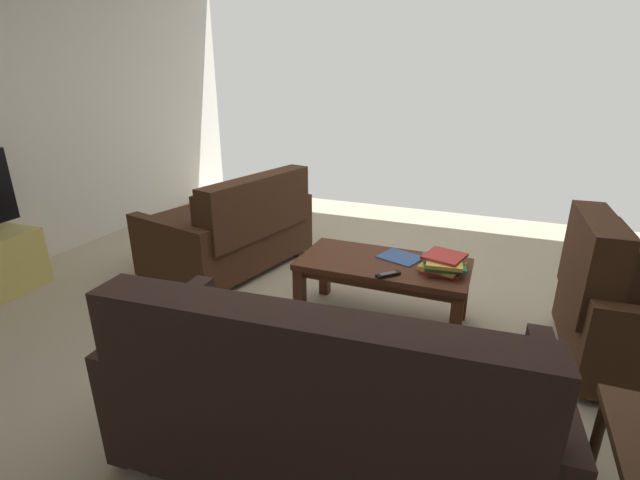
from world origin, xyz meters
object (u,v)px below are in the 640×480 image
(tv_remote, at_px, (388,275))
(loveseat_near, at_px, (233,229))
(loose_magazine, at_px, (400,257))
(coffee_table, at_px, (383,271))
(armchair_side, at_px, (634,311))
(sofa_main, at_px, (327,394))
(book_stack, at_px, (443,263))

(tv_remote, bearing_deg, loveseat_near, -22.64)
(tv_remote, xyz_separation_m, loose_magazine, (-0.01, -0.32, -0.01))
(coffee_table, distance_m, armchair_side, 1.43)
(armchair_side, distance_m, loose_magazine, 1.34)
(loveseat_near, bearing_deg, sofa_main, 131.71)
(sofa_main, height_order, coffee_table, sofa_main)
(tv_remote, relative_size, loose_magazine, 0.56)
(tv_remote, bearing_deg, book_stack, -145.63)
(loveseat_near, bearing_deg, loose_magazine, 168.51)
(loveseat_near, distance_m, book_stack, 1.85)
(armchair_side, bearing_deg, coffee_table, 0.38)
(coffee_table, height_order, book_stack, book_stack)
(loveseat_near, height_order, book_stack, loveseat_near)
(sofa_main, bearing_deg, armchair_side, -135.83)
(loose_magazine, bearing_deg, coffee_table, -19.90)
(sofa_main, relative_size, book_stack, 5.64)
(armchair_side, height_order, loose_magazine, armchair_side)
(sofa_main, bearing_deg, book_stack, -102.61)
(sofa_main, bearing_deg, coffee_table, -85.79)
(tv_remote, bearing_deg, armchair_side, -170.62)
(sofa_main, height_order, armchair_side, sofa_main)
(loveseat_near, relative_size, loose_magazine, 5.63)
(coffee_table, bearing_deg, loveseat_near, -16.23)
(loveseat_near, height_order, coffee_table, loveseat_near)
(armchair_side, bearing_deg, tv_remote, 9.38)
(sofa_main, xyz_separation_m, loveseat_near, (1.51, -1.70, -0.02))
(loveseat_near, relative_size, armchair_side, 1.57)
(sofa_main, relative_size, loose_magazine, 6.84)
(armchair_side, bearing_deg, book_stack, 0.99)
(book_stack, distance_m, loose_magazine, 0.32)
(coffee_table, relative_size, loose_magazine, 4.19)
(coffee_table, xyz_separation_m, armchair_side, (-1.43, -0.01, -0.01))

